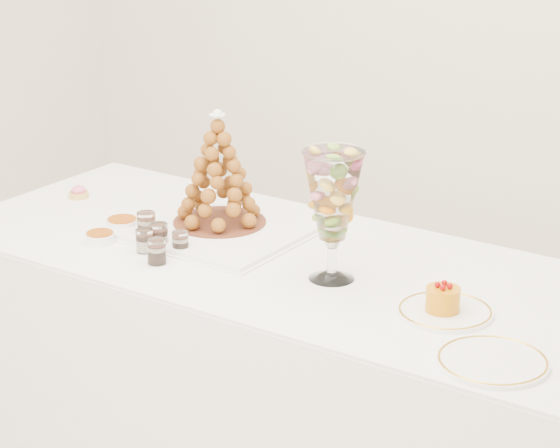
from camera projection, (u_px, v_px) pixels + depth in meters
The scene contains 15 objects.
buffet_table at pixel (290, 386), 3.26m from camera, with size 2.16×0.89×0.82m.
lace_tray at pixel (208, 231), 3.30m from camera, with size 0.55×0.41×0.02m, color white.
macaron_vase at pixel (333, 197), 2.90m from camera, with size 0.16×0.16×0.36m.
cake_plate at pixel (445, 312), 2.76m from camera, with size 0.24×0.24×0.01m, color white.
spare_plate at pixel (492, 362), 2.50m from camera, with size 0.26×0.26×0.01m, color white.
pink_tart at pixel (79, 193), 3.63m from camera, with size 0.07×0.07×0.04m.
verrine_a at pixel (146, 224), 3.28m from camera, with size 0.06×0.06×0.07m, color white.
verrine_b at pixel (159, 236), 3.19m from camera, with size 0.05×0.05×0.07m, color white.
verrine_c at pixel (180, 242), 3.15m from camera, with size 0.05×0.05×0.06m, color white.
verrine_d at pixel (145, 241), 3.16m from camera, with size 0.05×0.05×0.07m, color white.
verrine_e at pixel (157, 251), 3.07m from camera, with size 0.05×0.05×0.07m, color white.
ramekin_back at pixel (122, 224), 3.34m from camera, with size 0.10×0.10×0.03m, color white.
ramekin_front at pixel (100, 238), 3.23m from camera, with size 0.09×0.09×0.03m, color white.
croquembouche at pixel (219, 169), 3.29m from camera, with size 0.29×0.29×0.36m.
mousse_cake at pixel (443, 299), 2.74m from camera, with size 0.09×0.09×0.08m.
Camera 1 is at (1.60, -2.17, 1.97)m, focal length 70.00 mm.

